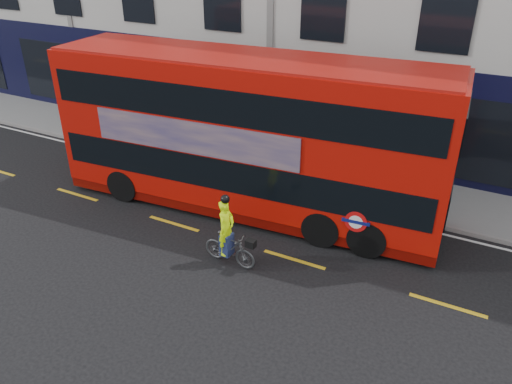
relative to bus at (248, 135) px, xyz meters
The scene contains 7 objects.
ground 4.55m from the bus, 113.19° to the right, with size 120.00×120.00×0.00m, color black.
pavement 4.12m from the bus, 116.69° to the left, with size 60.00×3.00×0.12m, color slate.
kerb 3.20m from the bus, 135.25° to the left, with size 60.00×0.12×0.13m, color gray.
road_edge_line 3.12m from the bus, 141.63° to the left, with size 58.00×0.10×0.01m, color silver.
lane_dashes 3.52m from the bus, 126.80° to the right, with size 58.00×0.12×0.01m, color gold, non-canonical shape.
bus is the anchor object (origin of this frame).
cyclist 3.59m from the bus, 71.26° to the right, with size 1.57×0.58×2.06m.
Camera 1 is at (8.23, -8.80, 8.00)m, focal length 35.00 mm.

